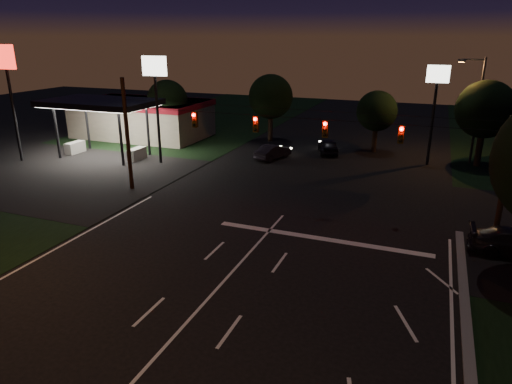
% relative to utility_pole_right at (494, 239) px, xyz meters
% --- Properties ---
extents(ground, '(140.00, 140.00, 0.00)m').
position_rel_utility_pole_right_xyz_m(ground, '(-12.00, -15.00, 0.00)').
color(ground, black).
rests_on(ground, ground).
extents(cross_street_left, '(20.00, 16.00, 0.02)m').
position_rel_utility_pole_right_xyz_m(cross_street_left, '(-32.00, 1.00, 0.00)').
color(cross_street_left, black).
rests_on(cross_street_left, ground).
extents(stop_bar, '(12.00, 0.50, 0.01)m').
position_rel_utility_pole_right_xyz_m(stop_bar, '(-9.00, -3.50, 0.01)').
color(stop_bar, silver).
rests_on(stop_bar, ground).
extents(utility_pole_right, '(0.30, 0.30, 9.00)m').
position_rel_utility_pole_right_xyz_m(utility_pole_right, '(0.00, 0.00, 0.00)').
color(utility_pole_right, black).
rests_on(utility_pole_right, ground).
extents(utility_pole_left, '(0.28, 0.28, 8.00)m').
position_rel_utility_pole_right_xyz_m(utility_pole_left, '(-24.00, 0.00, 0.00)').
color(utility_pole_left, black).
rests_on(utility_pole_left, ground).
extents(signal_span, '(24.00, 0.40, 1.56)m').
position_rel_utility_pole_right_xyz_m(signal_span, '(-12.00, -0.04, 5.50)').
color(signal_span, black).
rests_on(signal_span, ground).
extents(gas_station, '(14.20, 16.10, 5.25)m').
position_rel_utility_pole_right_xyz_m(gas_station, '(-33.86, 15.39, 2.38)').
color(gas_station, gray).
rests_on(gas_station, ground).
extents(pole_sign_left_near, '(2.20, 0.30, 9.10)m').
position_rel_utility_pole_right_xyz_m(pole_sign_left_near, '(-26.00, 7.00, 6.98)').
color(pole_sign_left_near, black).
rests_on(pole_sign_left_near, ground).
extents(pole_sign_left_far, '(2.00, 0.30, 10.00)m').
position_rel_utility_pole_right_xyz_m(pole_sign_left_far, '(-38.00, 3.00, 7.61)').
color(pole_sign_left_far, black).
rests_on(pole_sign_left_far, ground).
extents(pole_sign_right, '(1.80, 0.30, 8.40)m').
position_rel_utility_pole_right_xyz_m(pole_sign_right, '(-4.00, 15.00, 6.24)').
color(pole_sign_right, black).
rests_on(pole_sign_right, ground).
extents(street_light_right_far, '(2.20, 0.35, 9.00)m').
position_rel_utility_pole_right_xyz_m(street_light_right_far, '(-0.76, 17.00, 5.24)').
color(street_light_right_far, black).
rests_on(street_light_right_far, ground).
extents(tree_far_a, '(4.20, 4.20, 6.42)m').
position_rel_utility_pole_right_xyz_m(tree_far_a, '(-29.98, 15.12, 4.26)').
color(tree_far_a, black).
rests_on(tree_far_a, ground).
extents(tree_far_b, '(4.60, 4.60, 6.98)m').
position_rel_utility_pole_right_xyz_m(tree_far_b, '(-19.98, 19.13, 4.61)').
color(tree_far_b, black).
rests_on(tree_far_b, ground).
extents(tree_far_c, '(3.80, 3.80, 5.86)m').
position_rel_utility_pole_right_xyz_m(tree_far_c, '(-8.98, 18.10, 3.90)').
color(tree_far_c, black).
rests_on(tree_far_c, ground).
extents(tree_far_d, '(4.80, 4.80, 7.30)m').
position_rel_utility_pole_right_xyz_m(tree_far_d, '(0.02, 16.13, 4.83)').
color(tree_far_d, black).
rests_on(tree_far_d, ground).
extents(car_oncoming_a, '(2.94, 4.47, 1.41)m').
position_rel_utility_pole_right_xyz_m(car_oncoming_a, '(-13.00, 15.85, 0.71)').
color(car_oncoming_a, black).
rests_on(car_oncoming_a, ground).
extents(car_oncoming_b, '(2.54, 4.24, 1.32)m').
position_rel_utility_pole_right_xyz_m(car_oncoming_b, '(-17.22, 11.97, 0.66)').
color(car_oncoming_b, black).
rests_on(car_oncoming_b, ground).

